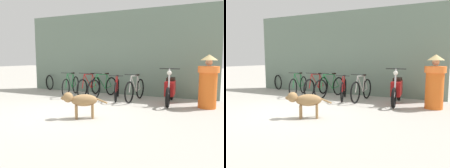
{
  "view_description": "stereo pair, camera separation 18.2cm",
  "coord_description": "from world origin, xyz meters",
  "views": [
    {
      "loc": [
        3.49,
        -4.77,
        1.42
      ],
      "look_at": [
        0.86,
        1.26,
        0.65
      ],
      "focal_mm": 35.0,
      "sensor_mm": 36.0,
      "label": 1
    },
    {
      "loc": [
        3.65,
        -4.69,
        1.42
      ],
      "look_at": [
        0.86,
        1.26,
        0.65
      ],
      "focal_mm": 35.0,
      "sensor_mm": 36.0,
      "label": 2
    }
  ],
  "objects": [
    {
      "name": "ground_plane",
      "position": [
        0.0,
        0.0,
        0.0
      ],
      "size": [
        60.0,
        60.0,
        0.0
      ],
      "primitive_type": "plane",
      "color": "#ADA89E"
    },
    {
      "name": "shop_wall_back",
      "position": [
        0.0,
        3.36,
        1.63
      ],
      "size": [
        7.85,
        0.2,
        3.25
      ],
      "color": "slate",
      "rests_on": "ground"
    },
    {
      "name": "bicycle_0",
      "position": [
        -1.3,
        2.25,
        0.37
      ],
      "size": [
        0.53,
        1.7,
        0.9
      ],
      "rotation": [
        0.0,
        0.0,
        -1.34
      ],
      "color": "black",
      "rests_on": "ground"
    },
    {
      "name": "bicycle_1",
      "position": [
        -0.59,
        2.43,
        0.37
      ],
      "size": [
        0.46,
        1.71,
        0.9
      ],
      "rotation": [
        0.0,
        0.0,
        -1.59
      ],
      "color": "black",
      "rests_on": "ground"
    },
    {
      "name": "bicycle_2",
      "position": [
        0.01,
        2.38,
        0.37
      ],
      "size": [
        0.48,
        1.76,
        0.92
      ],
      "rotation": [
        0.0,
        0.0,
        -1.75
      ],
      "color": "black",
      "rests_on": "ground"
    },
    {
      "name": "bicycle_3",
      "position": [
        0.64,
        2.18,
        0.35
      ],
      "size": [
        0.62,
        1.62,
        0.86
      ],
      "rotation": [
        0.0,
        0.0,
        -1.26
      ],
      "color": "black",
      "rests_on": "ground"
    },
    {
      "name": "bicycle_4",
      "position": [
        1.29,
        2.2,
        0.37
      ],
      "size": [
        0.46,
        1.68,
        0.91
      ],
      "rotation": [
        0.0,
        0.0,
        -1.64
      ],
      "color": "black",
      "rests_on": "ground"
    },
    {
      "name": "motorcycle",
      "position": [
        2.44,
        2.19,
        0.45
      ],
      "size": [
        0.58,
        1.89,
        1.13
      ],
      "rotation": [
        0.0,
        0.0,
        -1.51
      ],
      "color": "black",
      "rests_on": "ground"
    },
    {
      "name": "stray_dog",
      "position": [
        0.77,
        -0.4,
        0.43
      ],
      "size": [
        0.98,
        0.66,
        0.64
      ],
      "rotation": [
        0.0,
        0.0,
        3.68
      ],
      "color": "#997247",
      "rests_on": "ground"
    },
    {
      "name": "person_in_robes",
      "position": [
        3.52,
        1.98,
        0.77
      ],
      "size": [
        0.66,
        0.66,
        1.53
      ],
      "rotation": [
        0.0,
        0.0,
        3.3
      ],
      "color": "orange",
      "rests_on": "ground"
    },
    {
      "name": "spare_tire_left",
      "position": [
        -3.05,
        3.11,
        0.34
      ],
      "size": [
        0.64,
        0.3,
        0.68
      ],
      "rotation": [
        0.0,
        0.0,
        -0.39
      ],
      "color": "black",
      "rests_on": "ground"
    }
  ]
}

